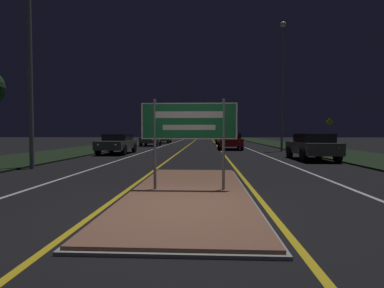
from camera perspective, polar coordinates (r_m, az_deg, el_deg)
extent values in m
plane|color=black|center=(5.78, -1.53, -12.64)|extent=(160.00, 160.00, 0.00)
cube|color=#999993|center=(7.38, -0.56, -9.16)|extent=(2.83, 7.56, 0.05)
cube|color=brown|center=(7.37, -0.56, -8.97)|extent=(2.71, 7.44, 0.10)
cube|color=black|center=(27.46, -18.43, -0.87)|extent=(5.00, 100.00, 0.08)
cube|color=black|center=(27.17, 22.27, -0.95)|extent=(5.00, 100.00, 0.08)
cube|color=gold|center=(30.67, -1.05, -0.50)|extent=(0.12, 70.00, 0.01)
cube|color=gold|center=(30.63, 4.96, -0.52)|extent=(0.12, 70.00, 0.01)
cube|color=silver|center=(30.95, -5.84, -0.49)|extent=(0.12, 70.00, 0.01)
cube|color=silver|center=(30.84, 9.78, -0.52)|extent=(0.12, 70.00, 0.01)
cube|color=silver|center=(31.54, -11.24, -0.47)|extent=(0.10, 70.00, 0.01)
cube|color=silver|center=(31.35, 15.23, -0.52)|extent=(0.10, 70.00, 0.01)
cylinder|color=gray|center=(7.33, -7.08, -0.02)|extent=(0.07, 0.07, 2.19)
cylinder|color=gray|center=(7.24, 6.03, -0.05)|extent=(0.07, 0.07, 2.19)
cube|color=#19703D|center=(7.24, -0.57, 4.40)|extent=(2.32, 0.04, 0.87)
cube|color=white|center=(7.22, -0.58, 4.40)|extent=(2.32, 0.00, 0.87)
cube|color=#19703D|center=(7.21, -0.58, 4.40)|extent=(2.25, 0.01, 0.82)
cube|color=white|center=(7.22, -0.58, 5.62)|extent=(1.62, 0.01, 0.16)
cube|color=white|center=(7.21, -0.58, 3.19)|extent=(1.27, 0.01, 0.12)
cylinder|color=gray|center=(14.13, -28.53, 15.58)|extent=(0.18, 0.18, 9.61)
cylinder|color=gray|center=(24.28, 16.83, 9.93)|extent=(0.18, 0.18, 9.53)
sphere|color=beige|center=(25.41, 16.97, 20.95)|extent=(0.45, 0.45, 0.45)
cube|color=#4C514C|center=(17.18, 21.86, -0.67)|extent=(1.73, 4.02, 0.60)
cube|color=black|center=(16.93, 22.15, 1.08)|extent=(1.52, 2.09, 0.45)
sphere|color=red|center=(15.13, 22.40, -0.76)|extent=(0.14, 0.14, 0.14)
sphere|color=red|center=(15.52, 26.14, -0.75)|extent=(0.14, 0.14, 0.14)
cylinder|color=black|center=(18.14, 18.09, -1.42)|extent=(0.22, 0.71, 0.71)
cylinder|color=black|center=(18.64, 22.99, -1.40)|extent=(0.22, 0.71, 0.71)
cylinder|color=black|center=(15.76, 20.48, -2.00)|extent=(0.22, 0.71, 0.71)
cylinder|color=black|center=(16.34, 26.01, -1.94)|extent=(0.22, 0.71, 0.71)
cube|color=maroon|center=(25.99, 7.21, 0.38)|extent=(1.85, 4.40, 0.62)
cube|color=black|center=(25.72, 7.26, 1.57)|extent=(1.63, 2.29, 0.46)
sphere|color=red|center=(23.78, 6.24, 0.40)|extent=(0.14, 0.14, 0.14)
sphere|color=red|center=(23.88, 8.99, 0.39)|extent=(0.14, 0.14, 0.14)
cylinder|color=black|center=(27.31, 5.13, -0.17)|extent=(0.22, 0.66, 0.66)
cylinder|color=black|center=(27.45, 8.82, -0.17)|extent=(0.22, 0.66, 0.66)
cylinder|color=black|center=(24.59, 5.40, -0.44)|extent=(0.22, 0.66, 0.66)
cylinder|color=black|center=(24.74, 9.49, -0.44)|extent=(0.22, 0.66, 0.66)
cube|color=#B7B7BC|center=(37.67, 6.01, 1.02)|extent=(1.81, 4.73, 0.67)
cube|color=black|center=(37.38, 6.04, 1.85)|extent=(1.59, 2.46, 0.43)
sphere|color=red|center=(35.30, 5.32, 1.07)|extent=(0.14, 0.14, 0.14)
sphere|color=red|center=(35.37, 7.14, 1.07)|extent=(0.14, 0.14, 0.14)
cylinder|color=black|center=(39.11, 4.62, 0.58)|extent=(0.22, 0.67, 0.67)
cylinder|color=black|center=(39.20, 7.15, 0.57)|extent=(0.22, 0.67, 0.67)
cylinder|color=black|center=(36.18, 4.78, 0.44)|extent=(0.22, 0.67, 0.67)
cylinder|color=black|center=(36.28, 7.50, 0.43)|extent=(0.22, 0.67, 0.67)
cube|color=#4C514C|center=(21.14, -14.07, -0.12)|extent=(1.78, 4.31, 0.56)
cube|color=black|center=(21.37, -13.88, 1.26)|extent=(1.56, 2.24, 0.44)
sphere|color=white|center=(19.29, -17.47, -0.16)|extent=(0.14, 0.14, 0.14)
sphere|color=white|center=(18.94, -14.34, -0.17)|extent=(0.14, 0.14, 0.14)
cylinder|color=black|center=(20.16, -17.47, -1.07)|extent=(0.22, 0.70, 0.70)
cylinder|color=black|center=(19.64, -12.82, -1.10)|extent=(0.22, 0.70, 0.70)
cylinder|color=black|center=(22.68, -15.14, -0.68)|extent=(0.22, 0.70, 0.70)
cylinder|color=black|center=(22.22, -10.97, -0.70)|extent=(0.22, 0.70, 0.70)
cube|color=#4C514C|center=(32.70, -7.83, 0.78)|extent=(1.73, 4.08, 0.58)
cube|color=black|center=(32.93, -7.76, 1.65)|extent=(1.52, 2.12, 0.41)
sphere|color=white|center=(30.83, -9.51, 0.81)|extent=(0.14, 0.14, 0.14)
sphere|color=white|center=(30.62, -7.54, 0.82)|extent=(0.14, 0.14, 0.14)
cylinder|color=black|center=(31.64, -9.72, 0.19)|extent=(0.22, 0.72, 0.72)
cylinder|color=black|center=(31.32, -6.77, 0.19)|extent=(0.22, 0.72, 0.72)
cylinder|color=black|center=(34.11, -8.81, 0.35)|extent=(0.22, 0.72, 0.72)
cylinder|color=black|center=(33.82, -6.06, 0.34)|extent=(0.22, 0.72, 0.72)
cube|color=#4C514C|center=(41.11, -5.57, 1.07)|extent=(1.82, 4.15, 0.55)
cube|color=black|center=(41.35, -5.52, 1.75)|extent=(1.60, 2.16, 0.42)
sphere|color=white|center=(39.16, -6.82, 1.10)|extent=(0.14, 0.14, 0.14)
sphere|color=white|center=(38.99, -5.18, 1.10)|extent=(0.14, 0.14, 0.14)
cylinder|color=black|center=(39.98, -7.06, 0.63)|extent=(0.22, 0.71, 0.71)
cylinder|color=black|center=(39.72, -4.59, 0.63)|extent=(0.22, 0.71, 0.71)
cylinder|color=black|center=(42.52, -6.47, 0.73)|extent=(0.22, 0.71, 0.71)
cylinder|color=black|center=(42.27, -4.15, 0.73)|extent=(0.22, 0.71, 0.71)
cylinder|color=gray|center=(25.79, 24.69, 1.47)|extent=(0.06, 0.06, 2.28)
cube|color=yellow|center=(25.80, 24.73, 3.86)|extent=(0.60, 0.02, 0.60)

